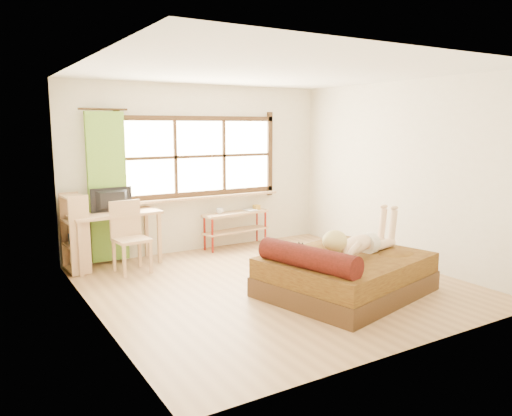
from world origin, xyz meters
TOP-DOWN VIEW (x-y plane):
  - floor at (0.00, 0.00)m, footprint 4.50×4.50m
  - ceiling at (0.00, 0.00)m, footprint 4.50×4.50m
  - wall_back at (0.00, 2.25)m, footprint 4.50×0.00m
  - wall_front at (0.00, -2.25)m, footprint 4.50×0.00m
  - wall_left at (-2.25, 0.00)m, footprint 0.00×4.50m
  - wall_right at (2.25, 0.00)m, footprint 0.00×4.50m
  - window at (0.00, 2.22)m, footprint 2.80×0.16m
  - curtain at (-1.55, 2.13)m, footprint 0.55×0.10m
  - bed at (0.53, -0.74)m, footprint 2.21×1.94m
  - woman at (0.72, -0.78)m, footprint 1.39×0.69m
  - kitten at (-0.15, -0.63)m, footprint 0.30×0.18m
  - desk at (-1.51, 1.95)m, footprint 1.33×0.70m
  - monitor at (-1.51, 2.00)m, footprint 0.62×0.14m
  - chair at (-1.42, 1.59)m, footprint 0.49×0.49m
  - pipe_shelf at (0.58, 2.07)m, footprint 1.23×0.44m
  - cup at (0.27, 2.07)m, footprint 0.13×0.13m
  - book at (0.77, 2.07)m, footprint 0.21×0.26m
  - bookshelf at (-2.08, 1.92)m, footprint 0.31×0.50m

SIDE VIEW (x-z plane):
  - floor at x=0.00m, z-range 0.00..0.00m
  - bed at x=0.53m, z-range -0.10..0.62m
  - pipe_shelf at x=0.58m, z-range 0.10..0.78m
  - chair at x=-1.42m, z-range 0.06..1.06m
  - bookshelf at x=-2.08m, z-range 0.01..1.11m
  - kitten at x=-0.15m, z-range 0.48..0.70m
  - book at x=0.77m, z-range 0.60..0.62m
  - cup at x=0.27m, z-range 0.60..0.70m
  - desk at x=-1.51m, z-range 0.29..1.09m
  - woman at x=0.72m, z-range 0.48..1.05m
  - monitor at x=-1.51m, z-range 0.80..1.15m
  - curtain at x=-1.55m, z-range 0.05..2.25m
  - wall_back at x=0.00m, z-range -0.90..3.60m
  - wall_front at x=0.00m, z-range -0.90..3.60m
  - wall_left at x=-2.25m, z-range -0.90..3.60m
  - wall_right at x=2.25m, z-range -0.90..3.60m
  - window at x=0.00m, z-range 0.78..2.24m
  - ceiling at x=0.00m, z-range 2.70..2.70m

